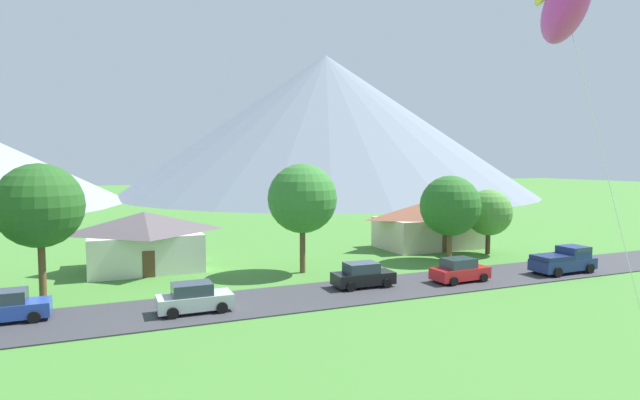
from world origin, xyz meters
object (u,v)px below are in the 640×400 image
(tree_center, at_px, (302,199))
(pickup_truck_navy_west_side, at_px, (564,260))
(house_left_center, at_px, (428,223))
(house_leftmost, at_px, (145,239))
(tree_near_left, at_px, (450,206))
(parked_car_red_mid_west, at_px, (460,270))
(parked_car_silver_west_end, at_px, (194,298))
(tree_near_right, at_px, (489,213))
(parked_car_black_east_end, at_px, (363,275))
(kite_flyer_with_kite, at_px, (565,7))
(tree_left_of_center, at_px, (40,206))
(parked_car_blue_mid_east, at_px, (6,307))

(tree_center, relative_size, pickup_truck_navy_west_side, 1.62)
(house_left_center, relative_size, tree_center, 1.21)
(house_leftmost, xyz_separation_m, pickup_truck_navy_west_side, (29.66, -14.62, -1.33))
(tree_near_left, bearing_deg, parked_car_red_mid_west, -122.03)
(tree_near_left, bearing_deg, pickup_truck_navy_west_side, -57.25)
(tree_center, bearing_deg, parked_car_silver_west_end, -141.49)
(tree_near_left, xyz_separation_m, pickup_truck_navy_west_side, (4.96, -7.71, -3.75))
(house_leftmost, xyz_separation_m, house_left_center, (27.02, -0.30, 0.04))
(house_leftmost, xyz_separation_m, tree_center, (11.18, -6.42, 3.40))
(house_left_center, relative_size, parked_car_silver_west_end, 2.44)
(tree_near_right, xyz_separation_m, parked_car_black_east_end, (-16.80, -6.91, -3.03))
(parked_car_red_mid_west, bearing_deg, house_leftmost, 145.76)
(kite_flyer_with_kite, bearing_deg, tree_left_of_center, 125.73)
(tree_center, bearing_deg, tree_near_left, -2.07)
(parked_car_silver_west_end, relative_size, pickup_truck_navy_west_side, 0.80)
(parked_car_red_mid_west, height_order, parked_car_black_east_end, same)
(tree_left_of_center, relative_size, parked_car_black_east_end, 2.02)
(house_leftmost, height_order, tree_near_left, tree_near_left)
(tree_near_right, relative_size, parked_car_silver_west_end, 1.44)
(parked_car_silver_west_end, bearing_deg, house_leftmost, 96.54)
(house_left_center, height_order, tree_near_left, tree_near_left)
(tree_near_right, xyz_separation_m, parked_car_silver_west_end, (-28.41, -8.37, -3.03))
(house_leftmost, distance_m, parked_car_black_east_end, 18.30)
(tree_near_left, bearing_deg, parked_car_black_east_end, -153.77)
(house_leftmost, height_order, parked_car_black_east_end, house_leftmost)
(tree_near_right, bearing_deg, tree_center, -177.68)
(tree_left_of_center, relative_size, parked_car_blue_mid_east, 2.03)
(tree_left_of_center, relative_size, tree_center, 1.01)
(tree_center, bearing_deg, parked_car_red_mid_west, -39.01)
(tree_left_of_center, height_order, kite_flyer_with_kite, kite_flyer_with_kite)
(tree_left_of_center, relative_size, tree_near_right, 1.41)
(house_leftmost, relative_size, parked_car_red_mid_west, 2.14)
(house_left_center, distance_m, tree_center, 17.32)
(parked_car_silver_west_end, distance_m, kite_flyer_with_kite, 23.06)
(house_left_center, distance_m, pickup_truck_navy_west_side, 14.63)
(tree_center, distance_m, parked_car_silver_west_end, 13.18)
(parked_car_black_east_end, bearing_deg, house_leftmost, 136.45)
(kite_flyer_with_kite, bearing_deg, parked_car_blue_mid_east, 134.12)
(parked_car_silver_west_end, bearing_deg, parked_car_black_east_end, 7.19)
(tree_near_left, relative_size, tree_center, 0.88)
(kite_flyer_with_kite, bearing_deg, tree_near_left, 59.74)
(house_leftmost, relative_size, tree_center, 1.08)
(house_leftmost, bearing_deg, tree_near_left, -15.62)
(tree_left_of_center, bearing_deg, parked_car_black_east_end, -15.58)
(house_left_center, bearing_deg, tree_near_left, -109.36)
(parked_car_black_east_end, bearing_deg, pickup_truck_navy_west_side, -7.13)
(pickup_truck_navy_west_side, bearing_deg, parked_car_black_east_end, 172.87)
(parked_car_red_mid_west, xyz_separation_m, parked_car_black_east_end, (-7.14, 1.29, 0.00))
(parked_car_blue_mid_east, height_order, kite_flyer_with_kite, kite_flyer_with_kite)
(parked_car_black_east_end, bearing_deg, parked_car_red_mid_west, -10.22)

